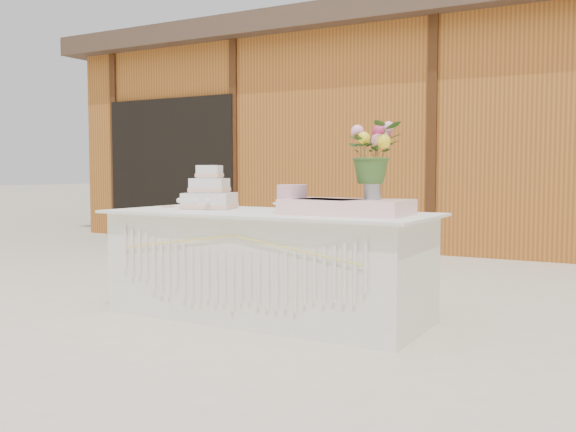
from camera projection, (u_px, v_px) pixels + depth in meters
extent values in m
plane|color=beige|center=(268.00, 317.00, 4.68)|extent=(80.00, 80.00, 0.00)
cube|color=#A45B22|center=(471.00, 142.00, 9.79)|extent=(12.00, 4.00, 3.00)
cube|color=#413024|center=(473.00, 33.00, 9.67)|extent=(12.60, 4.60, 0.30)
cube|color=black|center=(171.00, 169.00, 10.11)|extent=(2.40, 0.08, 2.20)
cube|color=white|center=(268.00, 266.00, 4.65)|extent=(2.28, 0.88, 0.75)
cube|color=white|center=(268.00, 213.00, 4.62)|extent=(2.40, 1.00, 0.02)
cube|color=silver|center=(210.00, 201.00, 4.98)|extent=(0.46, 0.46, 0.12)
cube|color=#F5B59B|center=(210.00, 206.00, 4.98)|extent=(0.48, 0.48, 0.03)
cube|color=silver|center=(210.00, 186.00, 4.97)|extent=(0.33, 0.33, 0.11)
cube|color=#F5B59B|center=(210.00, 190.00, 4.97)|extent=(0.35, 0.35, 0.03)
cube|color=silver|center=(210.00, 172.00, 4.96)|extent=(0.22, 0.22, 0.10)
cube|color=#F5B59B|center=(210.00, 175.00, 4.96)|extent=(0.23, 0.23, 0.03)
cylinder|color=white|center=(292.00, 211.00, 4.53)|extent=(0.23, 0.23, 0.01)
cylinder|color=white|center=(292.00, 207.00, 4.53)|extent=(0.07, 0.07, 0.04)
cylinder|color=white|center=(292.00, 203.00, 4.53)|extent=(0.27, 0.27, 0.01)
cylinder|color=#EDAAB8|center=(292.00, 194.00, 4.52)|extent=(0.21, 0.21, 0.13)
cube|color=beige|center=(347.00, 207.00, 4.28)|extent=(0.84, 0.50, 0.10)
cylinder|color=#A6A5AA|center=(373.00, 188.00, 4.23)|extent=(0.11, 0.11, 0.15)
imported|color=#365A24|center=(373.00, 145.00, 4.21)|extent=(0.48, 0.48, 0.41)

